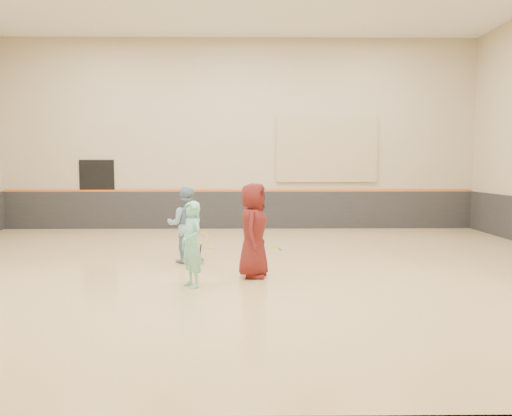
{
  "coord_description": "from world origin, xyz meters",
  "views": [
    {
      "loc": [
        0.37,
        -9.91,
        2.05
      ],
      "look_at": [
        0.49,
        0.4,
        1.15
      ],
      "focal_mm": 35.0,
      "sensor_mm": 36.0,
      "label": 1
    }
  ],
  "objects_px": {
    "girl": "(192,244)",
    "young_man": "(253,230)",
    "spare_racket": "(276,247)",
    "instructor": "(185,225)"
  },
  "relations": [
    {
      "from": "girl",
      "to": "young_man",
      "type": "xyz_separation_m",
      "value": [
        1.04,
        0.73,
        0.14
      ]
    },
    {
      "from": "spare_racket",
      "to": "instructor",
      "type": "bearing_deg",
      "value": -138.26
    },
    {
      "from": "instructor",
      "to": "spare_racket",
      "type": "bearing_deg",
      "value": -140.66
    },
    {
      "from": "girl",
      "to": "spare_racket",
      "type": "xyz_separation_m",
      "value": [
        1.61,
        3.89,
        -0.69
      ]
    },
    {
      "from": "girl",
      "to": "young_man",
      "type": "distance_m",
      "value": 1.27
    },
    {
      "from": "instructor",
      "to": "young_man",
      "type": "bearing_deg",
      "value": 133.05
    },
    {
      "from": "instructor",
      "to": "spare_racket",
      "type": "height_order",
      "value": "instructor"
    },
    {
      "from": "young_man",
      "to": "spare_racket",
      "type": "xyz_separation_m",
      "value": [
        0.57,
        3.16,
        -0.83
      ]
    },
    {
      "from": "girl",
      "to": "instructor",
      "type": "relative_size",
      "value": 0.91
    },
    {
      "from": "young_man",
      "to": "instructor",
      "type": "bearing_deg",
      "value": 55.47
    }
  ]
}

